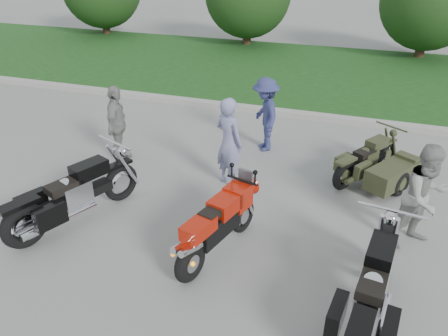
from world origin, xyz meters
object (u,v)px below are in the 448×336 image
(cruiser_sidecar, at_px, (380,169))
(person_back, at_px, (117,124))
(sportbike_red, at_px, (217,225))
(person_denim, at_px, (265,115))
(cruiser_left, at_px, (70,198))
(person_grey, at_px, (425,197))
(cruiser_right, at_px, (371,297))
(person_stripe, at_px, (229,143))

(cruiser_sidecar, relative_size, person_back, 1.14)
(sportbike_red, height_order, person_denim, person_denim)
(cruiser_left, xyz_separation_m, cruiser_sidecar, (4.89, 2.99, -0.14))
(cruiser_left, height_order, person_back, person_back)
(person_grey, bearing_deg, cruiser_right, -149.50)
(person_stripe, relative_size, person_denim, 1.07)
(person_grey, bearing_deg, sportbike_red, 162.77)
(person_grey, distance_m, person_denim, 4.08)
(cruiser_left, bearing_deg, person_stripe, 68.31)
(person_stripe, bearing_deg, person_grey, -164.41)
(cruiser_left, distance_m, person_denim, 4.58)
(person_stripe, bearing_deg, person_denim, -69.27)
(cruiser_right, distance_m, person_denim, 5.26)
(cruiser_left, distance_m, cruiser_sidecar, 5.73)
(person_back, bearing_deg, cruiser_sidecar, -97.95)
(cruiser_sidecar, relative_size, person_grey, 1.11)
(sportbike_red, xyz_separation_m, cruiser_right, (2.24, -0.73, -0.06))
(cruiser_right, distance_m, person_stripe, 3.99)
(sportbike_red, xyz_separation_m, person_stripe, (-0.50, 2.14, 0.33))
(cruiser_left, relative_size, person_denim, 1.46)
(cruiser_left, height_order, person_grey, person_grey)
(person_stripe, height_order, person_back, person_stripe)
(cruiser_sidecar, relative_size, person_denim, 1.14)
(sportbike_red, distance_m, person_stripe, 2.22)
(cruiser_right, bearing_deg, cruiser_sidecar, 97.29)
(cruiser_left, distance_m, person_stripe, 3.02)
(person_grey, bearing_deg, cruiser_left, 152.02)
(cruiser_sidecar, distance_m, person_stripe, 2.97)
(cruiser_sidecar, bearing_deg, sportbike_red, -95.53)
(sportbike_red, relative_size, person_grey, 1.15)
(person_denim, xyz_separation_m, person_back, (-2.83, -1.54, -0.00))
(person_grey, relative_size, person_back, 1.03)
(cruiser_right, bearing_deg, person_stripe, 141.93)
(person_stripe, bearing_deg, sportbike_red, 132.60)
(cruiser_right, distance_m, person_grey, 2.17)
(sportbike_red, distance_m, cruiser_sidecar, 3.77)
(cruiser_sidecar, bearing_deg, person_denim, -167.89)
(cruiser_right, bearing_deg, cruiser_left, 179.66)
(person_back, bearing_deg, sportbike_red, -142.18)
(cruiser_left, xyz_separation_m, person_denim, (2.36, 3.91, 0.33))
(person_grey, relative_size, person_denim, 1.02)
(cruiser_right, bearing_deg, person_back, 157.94)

